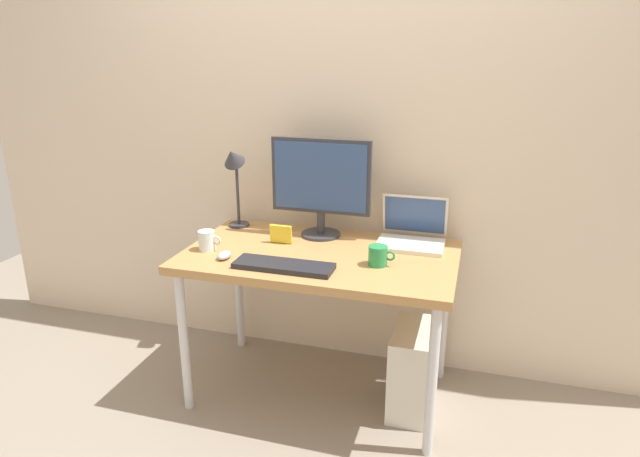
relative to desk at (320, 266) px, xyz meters
name	(u,v)px	position (x,y,z in m)	size (l,w,h in m)	color
ground_plane	(320,390)	(0.00, 0.00, -0.69)	(6.00, 6.00, 0.00)	gray
back_wall	(344,124)	(0.00, 0.43, 0.61)	(4.40, 0.04, 2.60)	beige
desk	(320,266)	(0.00, 0.00, 0.00)	(1.27, 0.74, 0.76)	#B7844C
monitor	(321,182)	(-0.07, 0.24, 0.35)	(0.51, 0.20, 0.50)	#333338
laptop	(412,232)	(0.40, 0.26, 0.13)	(0.32, 0.27, 0.23)	silver
desk_lamp	(234,169)	(-0.54, 0.24, 0.39)	(0.11, 0.16, 0.45)	#333338
keyboard	(284,266)	(-0.10, -0.23, 0.08)	(0.44, 0.14, 0.02)	#232328
mouse	(224,255)	(-0.40, -0.20, 0.09)	(0.06, 0.09, 0.03)	#B2B2B7
coffee_mug	(378,256)	(0.29, -0.08, 0.11)	(0.12, 0.08, 0.09)	#268C4C
glass_cup	(207,241)	(-0.52, -0.12, 0.12)	(0.11, 0.08, 0.10)	silver
photo_frame	(281,234)	(-0.22, 0.07, 0.12)	(0.11, 0.02, 0.09)	yellow
computer_tower	(411,368)	(0.46, 0.00, -0.48)	(0.18, 0.36, 0.42)	silver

